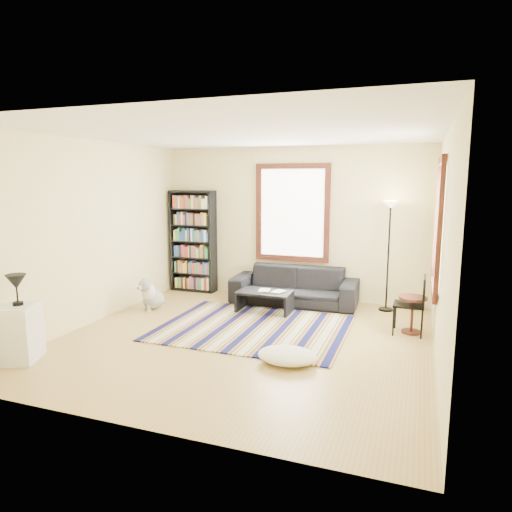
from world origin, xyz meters
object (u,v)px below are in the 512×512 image
(coffee_table, at_px, (265,302))
(sofa, at_px, (294,286))
(folding_chair, at_px, (409,305))
(dog, at_px, (153,293))
(floor_cushion, at_px, (287,356))
(floor_lamp, at_px, (388,257))
(side_table, at_px, (412,315))
(white_cabinet, at_px, (21,333))
(bookshelf, at_px, (193,241))

(coffee_table, bearing_deg, sofa, 65.66)
(folding_chair, distance_m, dog, 4.18)
(folding_chair, height_order, dog, folding_chair)
(floor_cushion, height_order, floor_lamp, floor_lamp)
(sofa, xyz_separation_m, dog, (-2.20, -1.16, -0.05))
(dog, bearing_deg, side_table, 16.60)
(floor_cushion, relative_size, floor_lamp, 0.39)
(floor_lamp, height_order, dog, floor_lamp)
(sofa, distance_m, floor_lamp, 1.71)
(coffee_table, xyz_separation_m, white_cabinet, (-2.15, -2.97, 0.17))
(sofa, distance_m, floor_cushion, 2.75)
(floor_cushion, distance_m, white_cabinet, 3.28)
(sofa, relative_size, floor_cushion, 3.04)
(sofa, bearing_deg, coffee_table, -116.33)
(floor_cushion, distance_m, dog, 3.21)
(sofa, xyz_separation_m, floor_lamp, (1.59, 0.10, 0.60))
(white_cabinet, bearing_deg, folding_chair, 8.54)
(side_table, height_order, white_cabinet, white_cabinet)
(side_table, xyz_separation_m, dog, (-4.23, -0.18, 0.00))
(coffee_table, xyz_separation_m, dog, (-1.88, -0.45, 0.09))
(coffee_table, xyz_separation_m, floor_cushion, (0.95, -1.95, -0.09))
(sofa, height_order, side_table, sofa)
(sofa, height_order, folding_chair, folding_chair)
(bookshelf, relative_size, folding_chair, 2.33)
(floor_lamp, relative_size, white_cabinet, 2.66)
(floor_cushion, xyz_separation_m, folding_chair, (1.35, 1.63, 0.34))
(floor_cushion, bearing_deg, white_cabinet, -161.75)
(white_cabinet, bearing_deg, floor_cushion, -4.06)
(sofa, relative_size, folding_chair, 2.59)
(bookshelf, bearing_deg, dog, -91.89)
(floor_cushion, height_order, white_cabinet, white_cabinet)
(sofa, relative_size, white_cabinet, 3.19)
(side_table, bearing_deg, floor_cushion, -129.64)
(bookshelf, bearing_deg, floor_lamp, -2.60)
(sofa, distance_m, coffee_table, 0.80)
(coffee_table, height_order, dog, dog)
(side_table, relative_size, dog, 0.99)
(floor_cushion, bearing_deg, side_table, 50.36)
(dog, bearing_deg, floor_lamp, 32.51)
(floor_cushion, xyz_separation_m, dog, (-2.83, 1.50, 0.18))
(sofa, height_order, coffee_table, sofa)
(side_table, distance_m, folding_chair, 0.18)
(coffee_table, height_order, floor_cushion, coffee_table)
(folding_chair, bearing_deg, sofa, 153.84)
(folding_chair, xyz_separation_m, white_cabinet, (-4.45, -2.66, -0.08))
(bookshelf, xyz_separation_m, coffee_table, (1.83, -0.98, -0.82))
(white_cabinet, bearing_deg, coffee_table, 31.81)
(floor_lamp, relative_size, dog, 3.41)
(coffee_table, relative_size, white_cabinet, 1.29)
(coffee_table, xyz_separation_m, folding_chair, (2.30, -0.32, 0.25))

